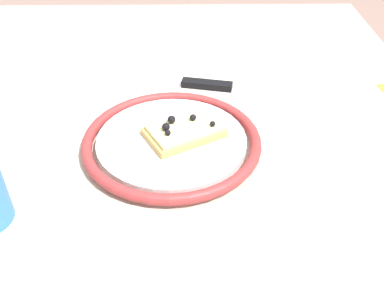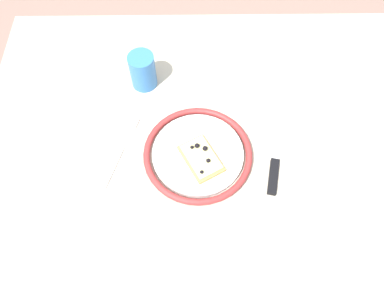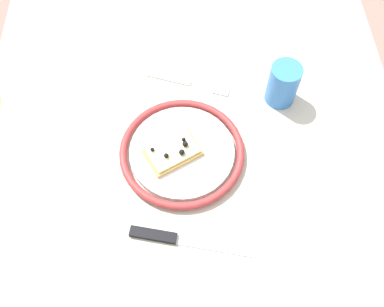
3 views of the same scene
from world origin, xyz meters
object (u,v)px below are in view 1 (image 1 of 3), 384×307
pizza_slice_near (184,131)px  fork (153,247)px  knife (189,83)px  dining_table (161,181)px  plate (172,142)px

pizza_slice_near → fork: 0.20m
pizza_slice_near → knife: bearing=-2.9°
pizza_slice_near → fork: bearing=169.6°
dining_table → knife: bearing=-16.6°
pizza_slice_near → fork: size_ratio=0.66×
knife → fork: 0.37m
dining_table → fork: fork is taller
pizza_slice_near → plate: bearing=112.0°
plate → knife: 0.18m
dining_table → pizza_slice_near: bearing=-111.8°
knife → fork: (-0.37, 0.04, -0.00)m
pizza_slice_near → fork: pizza_slice_near is taller
dining_table → pizza_slice_near: (-0.02, -0.04, 0.11)m
dining_table → knife: knife is taller
dining_table → pizza_slice_near: pizza_slice_near is taller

